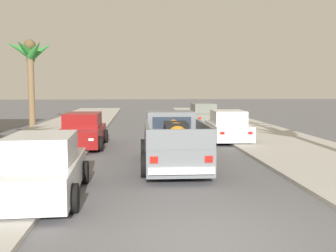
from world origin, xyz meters
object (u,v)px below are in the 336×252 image
(car_left_mid, at_px, (83,131))
(car_right_mid, at_px, (203,115))
(car_right_near, at_px, (42,168))
(car_left_near, at_px, (228,127))
(palm_tree_left_back, at_px, (30,56))
(pickup_truck, at_px, (173,143))

(car_left_mid, bearing_deg, car_right_mid, 53.94)
(car_right_near, distance_m, car_right_mid, 19.31)
(car_left_near, relative_size, palm_tree_left_back, 0.74)
(car_left_near, relative_size, car_right_mid, 1.01)
(pickup_truck, xyz_separation_m, car_right_near, (-3.56, -3.50, -0.10))
(pickup_truck, height_order, car_right_near, pickup_truck)
(palm_tree_left_back, bearing_deg, car_right_mid, 2.25)
(car_left_near, distance_m, car_right_mid, 8.44)
(car_left_near, relative_size, car_right_near, 1.00)
(palm_tree_left_back, bearing_deg, car_right_near, -74.79)
(pickup_truck, xyz_separation_m, car_left_near, (3.30, 6.05, -0.10))
(pickup_truck, relative_size, car_left_near, 1.21)
(car_left_mid, distance_m, palm_tree_left_back, 11.19)
(car_right_near, distance_m, car_left_mid, 8.16)
(car_left_near, distance_m, car_left_mid, 7.12)
(pickup_truck, height_order, car_left_near, pickup_truck)
(car_right_near, bearing_deg, car_left_mid, 90.81)
(palm_tree_left_back, bearing_deg, pickup_truck, -59.30)
(car_right_mid, xyz_separation_m, palm_tree_left_back, (-11.80, -0.46, 4.02))
(car_left_near, xyz_separation_m, palm_tree_left_back, (-11.63, 7.97, 4.02))
(car_left_near, bearing_deg, palm_tree_left_back, 145.56)
(car_left_near, height_order, palm_tree_left_back, palm_tree_left_back)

